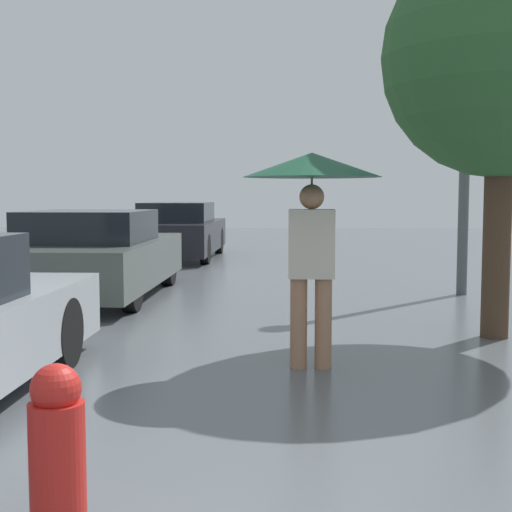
{
  "coord_description": "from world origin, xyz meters",
  "views": [
    {
      "loc": [
        -0.49,
        -1.83,
        1.5
      ],
      "look_at": [
        -0.8,
        4.24,
        0.97
      ],
      "focal_mm": 50.0,
      "sensor_mm": 36.0,
      "label": 1
    }
  ],
  "objects": [
    {
      "name": "pedestrian",
      "position": [
        -0.32,
        4.24,
        1.53
      ],
      "size": [
        1.18,
        1.18,
        1.85
      ],
      "color": "#9E7051",
      "rests_on": "ground_plane"
    },
    {
      "name": "parked_car_middle",
      "position": [
        -3.38,
        8.38,
        0.6
      ],
      "size": [
        1.9,
        4.33,
        1.26
      ],
      "color": "#4C514C",
      "rests_on": "ground_plane"
    },
    {
      "name": "parked_car_farthest",
      "position": [
        -3.15,
        14.72,
        0.62
      ],
      "size": [
        1.77,
        4.57,
        1.31
      ],
      "color": "black",
      "rests_on": "ground_plane"
    },
    {
      "name": "tree",
      "position": [
        1.63,
        5.66,
        2.86
      ],
      "size": [
        2.44,
        2.44,
        4.1
      ],
      "color": "#473323",
      "rests_on": "ground_plane"
    },
    {
      "name": "street_lamp",
      "position": [
        2.05,
        8.89,
        2.91
      ],
      "size": [
        0.37,
        0.37,
        4.63
      ],
      "color": "#515456",
      "rests_on": "ground_plane"
    },
    {
      "name": "fire_hydrant",
      "position": [
        -1.48,
        1.07,
        0.39
      ],
      "size": [
        0.24,
        0.24,
        0.78
      ],
      "color": "#B21E19",
      "rests_on": "ground_plane"
    }
  ]
}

